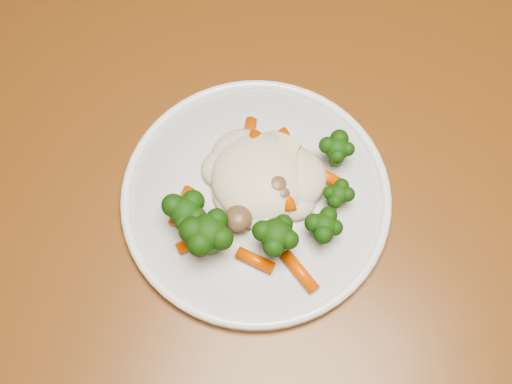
# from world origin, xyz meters

# --- Properties ---
(dining_table) EXTENTS (1.22, 0.93, 0.75)m
(dining_table) POSITION_xyz_m (0.28, -0.24, 0.64)
(dining_table) COLOR brown
(dining_table) RESTS_ON ground
(plate) EXTENTS (0.27, 0.27, 0.01)m
(plate) POSITION_xyz_m (0.24, -0.29, 0.76)
(plate) COLOR white
(plate) RESTS_ON dining_table
(meal) EXTENTS (0.17, 0.17, 0.05)m
(meal) POSITION_xyz_m (0.25, -0.30, 0.78)
(meal) COLOR beige
(meal) RESTS_ON plate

